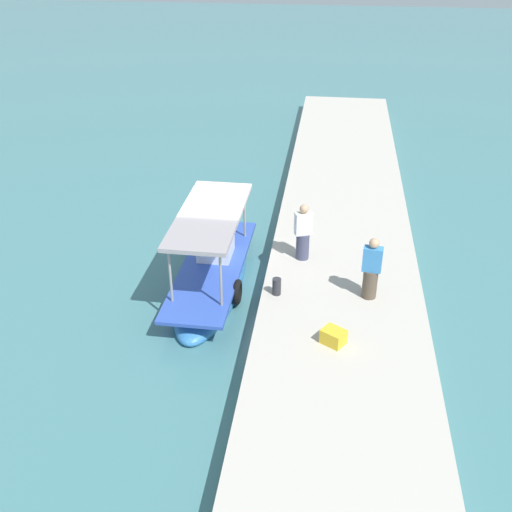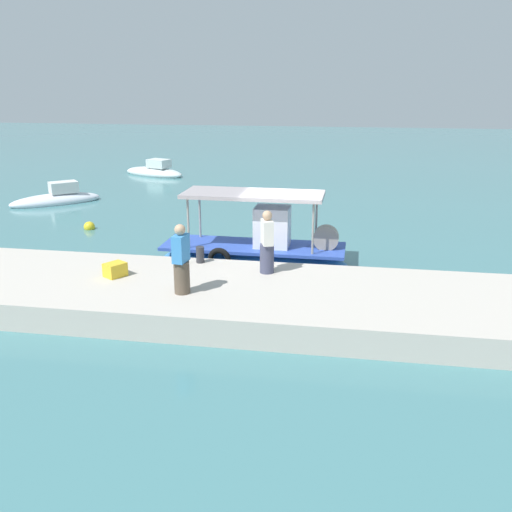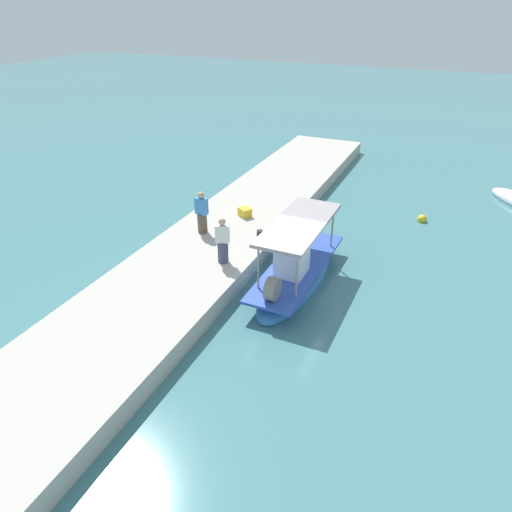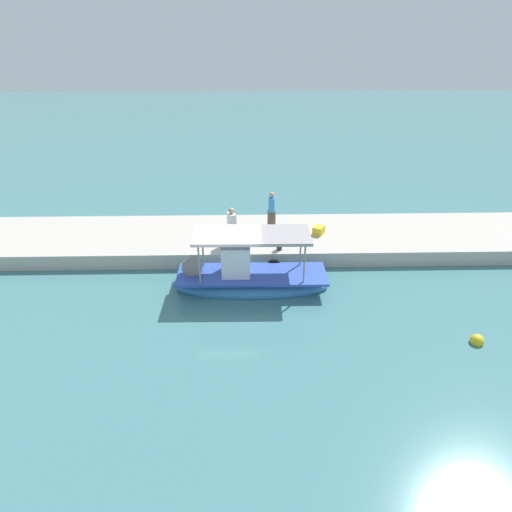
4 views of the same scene
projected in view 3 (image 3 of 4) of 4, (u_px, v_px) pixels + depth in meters
The scene contains 8 objects.
ground_plane at pixel (288, 295), 16.94m from camera, with size 120.00×120.00×0.00m, color #43797E.
dock_quay at pixel (194, 264), 18.14m from camera, with size 36.00×4.40×0.69m, color #BEB4A9.
main_fishing_boat at pixel (296, 272), 17.40m from camera, with size 6.16×1.92×2.78m.
fisherman_near_bollard at pixel (202, 214), 19.40m from camera, with size 0.44×0.54×1.78m.
fisherman_by_crate at pixel (223, 242), 17.23m from camera, with size 0.50×0.56×1.76m.
mooring_bollard at pixel (260, 236), 18.95m from camera, with size 0.24×0.24×0.48m, color #2D2D33.
cargo_crate at pixel (245, 212), 21.11m from camera, with size 0.54×0.43×0.38m, color gold.
marker_buoy at pixel (422, 219), 22.32m from camera, with size 0.45×0.45×0.45m.
Camera 3 is at (13.38, 4.71, 9.43)m, focal length 33.41 mm.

